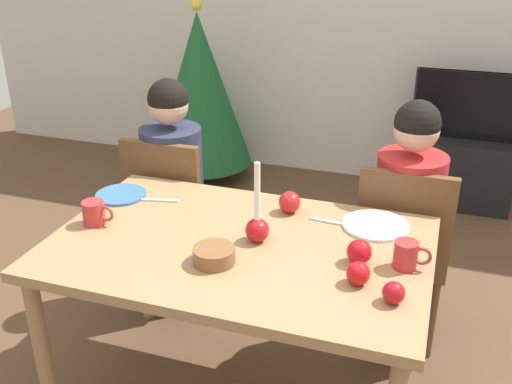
{
  "coord_description": "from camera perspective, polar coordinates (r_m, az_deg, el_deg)",
  "views": [
    {
      "loc": [
        0.67,
        -1.79,
        1.83
      ],
      "look_at": [
        0.0,
        0.2,
        0.87
      ],
      "focal_mm": 41.37,
      "sensor_mm": 36.0,
      "label": 1
    }
  ],
  "objects": [
    {
      "name": "mug_left",
      "position": [
        2.39,
        -15.35,
        -1.95
      ],
      "size": [
        0.13,
        0.09,
        0.1
      ],
      "color": "#B72D2D",
      "rests_on": "dining_table"
    },
    {
      "name": "fork_left",
      "position": [
        2.54,
        -9.49,
        -0.79
      ],
      "size": [
        0.18,
        0.05,
        0.01
      ],
      "primitive_type": "cube",
      "rotation": [
        0.0,
        0.0,
        0.23
      ],
      "color": "silver",
      "rests_on": "dining_table"
    },
    {
      "name": "person_left_child",
      "position": [
        3.01,
        -7.92,
        -0.4
      ],
      "size": [
        0.3,
        0.3,
        1.17
      ],
      "color": "#33384C",
      "rests_on": "ground"
    },
    {
      "name": "apple_by_right_mug",
      "position": [
        2.08,
        9.95,
        -5.72
      ],
      "size": [
        0.09,
        0.09,
        0.09
      ],
      "primitive_type": "sphere",
      "color": "red",
      "rests_on": "dining_table"
    },
    {
      "name": "christmas_tree",
      "position": [
        4.43,
        -5.47,
        9.8
      ],
      "size": [
        0.76,
        0.76,
        1.34
      ],
      "color": "brown",
      "rests_on": "ground"
    },
    {
      "name": "apple_by_left_plate",
      "position": [
        2.4,
        3.26,
        -0.99
      ],
      "size": [
        0.09,
        0.09,
        0.09
      ],
      "primitive_type": "sphere",
      "color": "red",
      "rests_on": "dining_table"
    },
    {
      "name": "plate_left",
      "position": [
        2.62,
        -12.92,
        -0.26
      ],
      "size": [
        0.22,
        0.22,
        0.01
      ],
      "primitive_type": "cylinder",
      "color": "teal",
      "rests_on": "dining_table"
    },
    {
      "name": "plate_right",
      "position": [
        2.35,
        11.49,
        -3.18
      ],
      "size": [
        0.26,
        0.26,
        0.01
      ],
      "primitive_type": "cylinder",
      "color": "silver",
      "rests_on": "dining_table"
    },
    {
      "name": "candle_centerpiece",
      "position": [
        2.17,
        0.12,
        -3.24
      ],
      "size": [
        0.09,
        0.09,
        0.31
      ],
      "color": "red",
      "rests_on": "dining_table"
    },
    {
      "name": "person_right_child",
      "position": [
        2.74,
        14.18,
        -3.62
      ],
      "size": [
        0.3,
        0.3,
        1.17
      ],
      "color": "#33384C",
      "rests_on": "ground"
    },
    {
      "name": "back_wall",
      "position": [
        4.47,
        10.29,
        17.47
      ],
      "size": [
        6.4,
        0.1,
        2.6
      ],
      "primitive_type": "cube",
      "color": "beige",
      "rests_on": "ground"
    },
    {
      "name": "chair_left",
      "position": [
        3.01,
        -8.12,
        -1.64
      ],
      "size": [
        0.4,
        0.4,
        0.9
      ],
      "color": "brown",
      "rests_on": "ground"
    },
    {
      "name": "apple_near_candle",
      "position": [
        1.97,
        9.85,
        -7.77
      ],
      "size": [
        0.08,
        0.08,
        0.08
      ],
      "primitive_type": "sphere",
      "color": "red",
      "rests_on": "dining_table"
    },
    {
      "name": "mug_right",
      "position": [
        2.08,
        14.37,
        -5.92
      ],
      "size": [
        0.13,
        0.08,
        0.1
      ],
      "color": "#B72D2D",
      "rests_on": "dining_table"
    },
    {
      "name": "tv",
      "position": [
        4.24,
        20.31,
        7.81
      ],
      "size": [
        0.79,
        0.05,
        0.46
      ],
      "color": "black",
      "rests_on": "tv_stand"
    },
    {
      "name": "dining_table",
      "position": [
        2.24,
        -1.64,
        -6.78
      ],
      "size": [
        1.4,
        0.9,
        0.75
      ],
      "color": "#99754C",
      "rests_on": "ground"
    },
    {
      "name": "apple_far_edge",
      "position": [
        1.9,
        13.16,
        -9.46
      ],
      "size": [
        0.07,
        0.07,
        0.07
      ],
      "primitive_type": "sphere",
      "color": "#AF121C",
      "rests_on": "dining_table"
    },
    {
      "name": "tv_stand",
      "position": [
        4.39,
        19.42,
        1.95
      ],
      "size": [
        0.64,
        0.4,
        0.48
      ],
      "primitive_type": "cube",
      "color": "black",
      "rests_on": "ground"
    },
    {
      "name": "bowl_walnuts",
      "position": [
        2.07,
        -4.07,
        -6.11
      ],
      "size": [
        0.15,
        0.15,
        0.06
      ],
      "primitive_type": "cylinder",
      "color": "brown",
      "rests_on": "dining_table"
    },
    {
      "name": "chair_right",
      "position": [
        2.74,
        13.99,
        -4.99
      ],
      "size": [
        0.4,
        0.4,
        0.9
      ],
      "color": "brown",
      "rests_on": "ground"
    },
    {
      "name": "fork_right",
      "position": [
        2.35,
        7.31,
        -2.92
      ],
      "size": [
        0.18,
        0.03,
        0.01
      ],
      "primitive_type": "cube",
      "rotation": [
        0.0,
        0.0,
        -0.08
      ],
      "color": "silver",
      "rests_on": "dining_table"
    }
  ]
}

